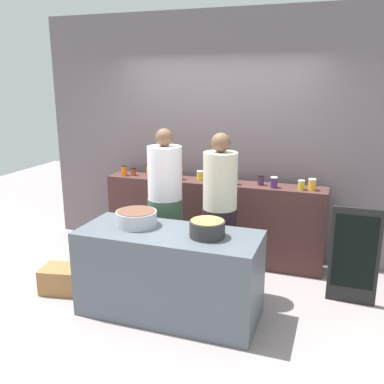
% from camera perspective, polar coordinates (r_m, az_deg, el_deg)
% --- Properties ---
extents(ground, '(12.00, 12.00, 0.00)m').
position_cam_1_polar(ground, '(4.57, -1.50, -13.94)').
color(ground, gray).
extents(storefront_wall, '(4.80, 0.12, 3.00)m').
position_cam_1_polar(storefront_wall, '(5.42, 3.90, 7.43)').
color(storefront_wall, slate).
rests_on(storefront_wall, ground).
extents(display_shelf, '(2.70, 0.36, 1.00)m').
position_cam_1_polar(display_shelf, '(5.32, 2.69, -3.79)').
color(display_shelf, '#492A28').
rests_on(display_shelf, ground).
extents(prep_table, '(1.70, 0.70, 0.83)m').
position_cam_1_polar(prep_table, '(4.13, -3.05, -10.76)').
color(prep_table, '#525B64').
rests_on(prep_table, ground).
extents(preserve_jar_0, '(0.08, 0.08, 0.13)m').
position_cam_1_polar(preserve_jar_0, '(5.55, -9.05, 2.85)').
color(preserve_jar_0, orange).
rests_on(preserve_jar_0, display_shelf).
extents(preserve_jar_1, '(0.07, 0.07, 0.10)m').
position_cam_1_polar(preserve_jar_1, '(5.54, -7.79, 2.74)').
color(preserve_jar_1, maroon).
rests_on(preserve_jar_1, display_shelf).
extents(preserve_jar_2, '(0.08, 0.08, 0.14)m').
position_cam_1_polar(preserve_jar_2, '(5.49, -5.72, 2.91)').
color(preserve_jar_2, orange).
rests_on(preserve_jar_2, display_shelf).
extents(preserve_jar_3, '(0.09, 0.09, 0.10)m').
position_cam_1_polar(preserve_jar_3, '(5.43, -3.98, 2.61)').
color(preserve_jar_3, '#B2341A').
rests_on(preserve_jar_3, display_shelf).
extents(preserve_jar_4, '(0.07, 0.07, 0.13)m').
position_cam_1_polar(preserve_jar_4, '(5.34, -3.25, 2.53)').
color(preserve_jar_4, olive).
rests_on(preserve_jar_4, display_shelf).
extents(preserve_jar_5, '(0.09, 0.09, 0.13)m').
position_cam_1_polar(preserve_jar_5, '(5.27, -1.75, 2.41)').
color(preserve_jar_5, gold).
rests_on(preserve_jar_5, display_shelf).
extents(preserve_jar_6, '(0.09, 0.09, 0.11)m').
position_cam_1_polar(preserve_jar_6, '(5.25, 1.09, 2.25)').
color(preserve_jar_6, gold).
rests_on(preserve_jar_6, display_shelf).
extents(preserve_jar_7, '(0.07, 0.07, 0.13)m').
position_cam_1_polar(preserve_jar_7, '(5.22, 2.54, 2.28)').
color(preserve_jar_7, orange).
rests_on(preserve_jar_7, display_shelf).
extents(preserve_jar_8, '(0.09, 0.09, 0.14)m').
position_cam_1_polar(preserve_jar_8, '(5.04, 5.65, 1.82)').
color(preserve_jar_8, '#99461B').
rests_on(preserve_jar_8, display_shelf).
extents(preserve_jar_9, '(0.08, 0.08, 0.12)m').
position_cam_1_polar(preserve_jar_9, '(5.05, 9.14, 1.59)').
color(preserve_jar_9, '#402843').
rests_on(preserve_jar_9, display_shelf).
extents(preserve_jar_10, '(0.08, 0.08, 0.13)m').
position_cam_1_polar(preserve_jar_10, '(4.95, 10.87, 1.28)').
color(preserve_jar_10, '#4A235E').
rests_on(preserve_jar_10, display_shelf).
extents(preserve_jar_11, '(0.08, 0.08, 0.11)m').
position_cam_1_polar(preserve_jar_11, '(4.93, 14.35, 0.92)').
color(preserve_jar_11, gold).
rests_on(preserve_jar_11, display_shelf).
extents(preserve_jar_12, '(0.09, 0.09, 0.13)m').
position_cam_1_polar(preserve_jar_12, '(4.94, 15.71, 0.98)').
color(preserve_jar_12, gold).
rests_on(preserve_jar_12, display_shelf).
extents(cooking_pot_left, '(0.39, 0.39, 0.15)m').
position_cam_1_polar(cooking_pot_left, '(4.14, -7.42, -3.48)').
color(cooking_pot_left, '#B7B7BC').
rests_on(cooking_pot_left, prep_table).
extents(cooking_pot_center, '(0.32, 0.32, 0.15)m').
position_cam_1_polar(cooking_pot_center, '(3.82, 2.04, -4.91)').
color(cooking_pot_center, '#2D2D2D').
rests_on(cooking_pot_center, prep_table).
extents(cook_with_tongs, '(0.39, 0.39, 1.70)m').
position_cam_1_polar(cook_with_tongs, '(4.73, -3.56, -2.82)').
color(cook_with_tongs, '#415E47').
rests_on(cook_with_tongs, ground).
extents(cook_in_cap, '(0.36, 0.36, 1.70)m').
position_cam_1_polar(cook_in_cap, '(4.38, 3.68, -4.23)').
color(cook_in_cap, black).
rests_on(cook_in_cap, ground).
extents(bread_crate, '(0.46, 0.40, 0.27)m').
position_cam_1_polar(bread_crate, '(4.85, -16.93, -11.03)').
color(bread_crate, '#9C6D3F').
rests_on(bread_crate, ground).
extents(chalkboard_sign, '(0.47, 0.04, 1.00)m').
position_cam_1_polar(chalkboard_sign, '(4.56, 20.80, -7.97)').
color(chalkboard_sign, black).
rests_on(chalkboard_sign, ground).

